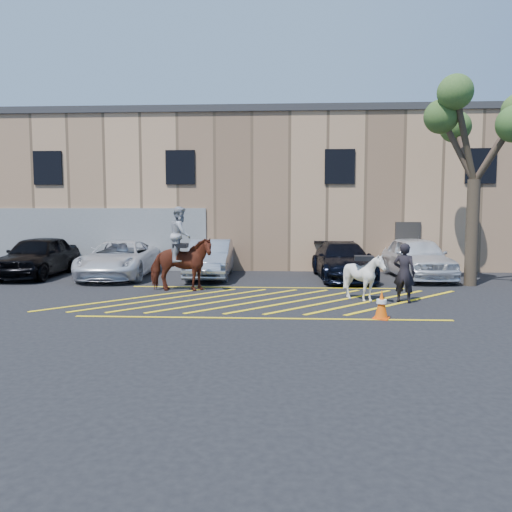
{
  "coord_description": "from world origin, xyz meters",
  "views": [
    {
      "loc": [
        0.53,
        -15.12,
        2.71
      ],
      "look_at": [
        -0.29,
        0.2,
        1.3
      ],
      "focal_mm": 35.0,
      "sensor_mm": 36.0,
      "label": 1
    }
  ],
  "objects_px": {
    "handler": "(404,273)",
    "traffic_cone": "(382,304)",
    "car_black_suv": "(38,256)",
    "car_white_pickup": "(120,259)",
    "car_white_suv": "(417,257)",
    "car_silver_sedan": "(210,259)",
    "mounted_bay": "(181,257)",
    "saddled_white": "(364,277)",
    "car_blue_suv": "(343,261)",
    "tree": "(476,125)"
  },
  "relations": [
    {
      "from": "car_white_suv",
      "to": "traffic_cone",
      "type": "bearing_deg",
      "value": -114.02
    },
    {
      "from": "car_black_suv",
      "to": "mounted_bay",
      "type": "height_order",
      "value": "mounted_bay"
    },
    {
      "from": "car_white_pickup",
      "to": "car_black_suv",
      "type": "bearing_deg",
      "value": 176.2
    },
    {
      "from": "handler",
      "to": "saddled_white",
      "type": "distance_m",
      "value": 1.17
    },
    {
      "from": "car_silver_sedan",
      "to": "mounted_bay",
      "type": "relative_size",
      "value": 1.63
    },
    {
      "from": "car_white_pickup",
      "to": "saddled_white",
      "type": "xyz_separation_m",
      "value": [
        9.0,
        -4.78,
        -0.01
      ]
    },
    {
      "from": "car_blue_suv",
      "to": "saddled_white",
      "type": "xyz_separation_m",
      "value": [
        0.05,
        -4.84,
        0.01
      ]
    },
    {
      "from": "car_white_suv",
      "to": "handler",
      "type": "xyz_separation_m",
      "value": [
        -1.79,
        -5.38,
        0.04
      ]
    },
    {
      "from": "car_black_suv",
      "to": "car_white_pickup",
      "type": "height_order",
      "value": "car_black_suv"
    },
    {
      "from": "traffic_cone",
      "to": "car_white_suv",
      "type": "bearing_deg",
      "value": 69.39
    },
    {
      "from": "car_black_suv",
      "to": "car_white_pickup",
      "type": "xyz_separation_m",
      "value": [
        3.41,
        -0.08,
        -0.1
      ]
    },
    {
      "from": "car_silver_sedan",
      "to": "mounted_bay",
      "type": "distance_m",
      "value": 3.52
    },
    {
      "from": "saddled_white",
      "to": "car_blue_suv",
      "type": "bearing_deg",
      "value": 90.6
    },
    {
      "from": "car_white_pickup",
      "to": "car_white_suv",
      "type": "height_order",
      "value": "car_white_suv"
    },
    {
      "from": "car_black_suv",
      "to": "handler",
      "type": "distance_m",
      "value": 14.46
    },
    {
      "from": "car_blue_suv",
      "to": "car_silver_sedan",
      "type": "bearing_deg",
      "value": 175.13
    },
    {
      "from": "car_black_suv",
      "to": "handler",
      "type": "height_order",
      "value": "handler"
    },
    {
      "from": "handler",
      "to": "car_white_pickup",
      "type": "bearing_deg",
      "value": 1.7
    },
    {
      "from": "handler",
      "to": "saddled_white",
      "type": "xyz_separation_m",
      "value": [
        -1.14,
        0.18,
        -0.14
      ]
    },
    {
      "from": "saddled_white",
      "to": "traffic_cone",
      "type": "relative_size",
      "value": 1.98
    },
    {
      "from": "traffic_cone",
      "to": "tree",
      "type": "bearing_deg",
      "value": 53.45
    },
    {
      "from": "car_blue_suv",
      "to": "traffic_cone",
      "type": "height_order",
      "value": "car_blue_suv"
    },
    {
      "from": "saddled_white",
      "to": "car_white_suv",
      "type": "bearing_deg",
      "value": 60.56
    },
    {
      "from": "car_white_suv",
      "to": "tree",
      "type": "height_order",
      "value": "tree"
    },
    {
      "from": "car_white_pickup",
      "to": "saddled_white",
      "type": "bearing_deg",
      "value": -30.45
    },
    {
      "from": "mounted_bay",
      "to": "traffic_cone",
      "type": "height_order",
      "value": "mounted_bay"
    },
    {
      "from": "car_black_suv",
      "to": "saddled_white",
      "type": "height_order",
      "value": "car_black_suv"
    },
    {
      "from": "car_silver_sedan",
      "to": "tree",
      "type": "height_order",
      "value": "tree"
    },
    {
      "from": "handler",
      "to": "traffic_cone",
      "type": "relative_size",
      "value": 2.4
    },
    {
      "from": "mounted_bay",
      "to": "tree",
      "type": "height_order",
      "value": "tree"
    },
    {
      "from": "car_white_pickup",
      "to": "handler",
      "type": "distance_m",
      "value": 11.29
    },
    {
      "from": "saddled_white",
      "to": "car_silver_sedan",
      "type": "bearing_deg",
      "value": 136.9
    },
    {
      "from": "car_white_pickup",
      "to": "handler",
      "type": "height_order",
      "value": "handler"
    },
    {
      "from": "saddled_white",
      "to": "traffic_cone",
      "type": "bearing_deg",
      "value": -88.8
    },
    {
      "from": "car_silver_sedan",
      "to": "traffic_cone",
      "type": "bearing_deg",
      "value": -56.08
    },
    {
      "from": "car_black_suv",
      "to": "car_white_pickup",
      "type": "distance_m",
      "value": 3.41
    },
    {
      "from": "car_black_suv",
      "to": "traffic_cone",
      "type": "relative_size",
      "value": 6.73
    },
    {
      "from": "traffic_cone",
      "to": "car_black_suv",
      "type": "bearing_deg",
      "value": 149.52
    },
    {
      "from": "car_silver_sedan",
      "to": "car_blue_suv",
      "type": "distance_m",
      "value": 5.29
    },
    {
      "from": "car_blue_suv",
      "to": "tree",
      "type": "relative_size",
      "value": 0.68
    },
    {
      "from": "mounted_bay",
      "to": "tree",
      "type": "relative_size",
      "value": 0.39
    },
    {
      "from": "car_white_suv",
      "to": "mounted_bay",
      "type": "height_order",
      "value": "mounted_bay"
    },
    {
      "from": "car_black_suv",
      "to": "saddled_white",
      "type": "bearing_deg",
      "value": -22.91
    },
    {
      "from": "car_blue_suv",
      "to": "car_white_pickup",
      "type": "bearing_deg",
      "value": 177.13
    },
    {
      "from": "saddled_white",
      "to": "traffic_cone",
      "type": "distance_m",
      "value": 2.49
    },
    {
      "from": "car_white_suv",
      "to": "saddled_white",
      "type": "height_order",
      "value": "car_white_suv"
    },
    {
      "from": "car_silver_sedan",
      "to": "tree",
      "type": "xyz_separation_m",
      "value": [
        9.67,
        -1.68,
        4.93
      ]
    },
    {
      "from": "car_blue_suv",
      "to": "tree",
      "type": "distance_m",
      "value": 6.8
    },
    {
      "from": "car_silver_sedan",
      "to": "saddled_white",
      "type": "distance_m",
      "value": 7.31
    },
    {
      "from": "car_white_pickup",
      "to": "car_blue_suv",
      "type": "xyz_separation_m",
      "value": [
        8.95,
        0.06,
        -0.02
      ]
    }
  ]
}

